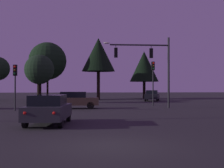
% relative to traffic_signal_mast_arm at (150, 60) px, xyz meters
% --- Properties ---
extents(ground_plane, '(168.00, 168.00, 0.00)m').
position_rel_traffic_signal_mast_arm_xyz_m(ground_plane, '(-5.32, 6.58, -4.43)').
color(ground_plane, '#262326').
rests_on(ground_plane, ground).
extents(traffic_signal_mast_arm, '(6.17, 0.37, 6.57)m').
position_rel_traffic_signal_mast_arm_xyz_m(traffic_signal_mast_arm, '(0.00, 0.00, 0.00)').
color(traffic_signal_mast_arm, '#232326').
rests_on(traffic_signal_mast_arm, ground).
extents(traffic_light_corner_left, '(0.35, 0.38, 4.63)m').
position_rel_traffic_signal_mast_arm_xyz_m(traffic_light_corner_left, '(1.17, 3.75, -1.16)').
color(traffic_light_corner_left, '#232326').
rests_on(traffic_light_corner_left, ground).
extents(traffic_light_corner_right, '(0.31, 0.35, 3.76)m').
position_rel_traffic_signal_mast_arm_xyz_m(traffic_light_corner_right, '(-11.69, -2.35, -1.75)').
color(traffic_light_corner_right, '#232326').
rests_on(traffic_light_corner_right, ground).
extents(car_nearside_lane, '(2.22, 4.42, 1.52)m').
position_rel_traffic_signal_mast_arm_xyz_m(car_nearside_lane, '(-7.96, -11.85, -3.64)').
color(car_nearside_lane, '#232328').
rests_on(car_nearside_lane, ground).
extents(car_crossing_left, '(4.29, 1.82, 1.52)m').
position_rel_traffic_signal_mast_arm_xyz_m(car_crossing_left, '(-6.94, -0.04, -3.64)').
color(car_crossing_left, '#473828').
rests_on(car_crossing_left, ground).
extents(car_far_lane, '(3.03, 4.65, 1.52)m').
position_rel_traffic_signal_mast_arm_xyz_m(car_far_lane, '(3.58, 14.71, -3.64)').
color(car_far_lane, black).
rests_on(car_far_lane, ground).
extents(tree_behind_sign, '(3.63, 3.63, 5.93)m').
position_rel_traffic_signal_mast_arm_xyz_m(tree_behind_sign, '(-11.50, 10.22, -0.36)').
color(tree_behind_sign, black).
rests_on(tree_behind_sign, ground).
extents(tree_left_far, '(5.95, 5.95, 9.08)m').
position_rel_traffic_signal_mast_arm_xyz_m(tree_left_far, '(-11.75, 21.28, 1.66)').
color(tree_left_far, black).
rests_on(tree_left_far, ground).
extents(tree_right_cluster, '(4.99, 4.99, 8.21)m').
position_rel_traffic_signal_mast_arm_xyz_m(tree_right_cluster, '(4.41, 24.38, 1.12)').
color(tree_right_cluster, black).
rests_on(tree_right_cluster, ground).
extents(tree_lot_edge, '(5.26, 5.26, 9.77)m').
position_rel_traffic_signal_mast_arm_xyz_m(tree_lot_edge, '(-3.73, 20.61, 2.66)').
color(tree_lot_edge, black).
rests_on(tree_lot_edge, ground).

